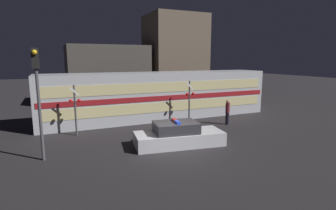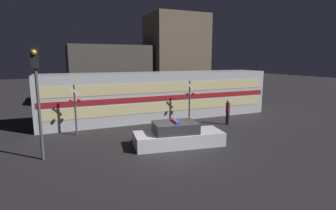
{
  "view_description": "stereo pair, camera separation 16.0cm",
  "coord_description": "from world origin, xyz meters",
  "px_view_note": "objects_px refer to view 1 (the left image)",
  "views": [
    {
      "loc": [
        -5.48,
        -11.4,
        4.71
      ],
      "look_at": [
        1.54,
        4.47,
        1.65
      ],
      "focal_mm": 28.0,
      "sensor_mm": 36.0,
      "label": 1
    },
    {
      "loc": [
        -5.34,
        -11.47,
        4.71
      ],
      "look_at": [
        1.54,
        4.47,
        1.65
      ],
      "focal_mm": 28.0,
      "sensor_mm": 36.0,
      "label": 2
    }
  ],
  "objects_px": {
    "train": "(160,95)",
    "crossing_signal_near": "(190,99)",
    "police_car": "(178,136)",
    "traffic_light_corner": "(37,85)",
    "pedestrian": "(227,112)"
  },
  "relations": [
    {
      "from": "train",
      "to": "crossing_signal_near",
      "type": "distance_m",
      "value": 2.89
    },
    {
      "from": "train",
      "to": "pedestrian",
      "type": "relative_size",
      "value": 9.99
    },
    {
      "from": "train",
      "to": "crossing_signal_near",
      "type": "bearing_deg",
      "value": -64.7
    },
    {
      "from": "police_car",
      "to": "traffic_light_corner",
      "type": "relative_size",
      "value": 0.98
    },
    {
      "from": "crossing_signal_near",
      "to": "police_car",
      "type": "bearing_deg",
      "value": -125.32
    },
    {
      "from": "pedestrian",
      "to": "train",
      "type": "bearing_deg",
      "value": 132.25
    },
    {
      "from": "police_car",
      "to": "traffic_light_corner",
      "type": "height_order",
      "value": "traffic_light_corner"
    },
    {
      "from": "train",
      "to": "police_car",
      "type": "relative_size",
      "value": 3.6
    },
    {
      "from": "police_car",
      "to": "traffic_light_corner",
      "type": "distance_m",
      "value": 7.44
    },
    {
      "from": "pedestrian",
      "to": "police_car",
      "type": "bearing_deg",
      "value": -152.59
    },
    {
      "from": "pedestrian",
      "to": "traffic_light_corner",
      "type": "xyz_separation_m",
      "value": [
        -12.09,
        -2.15,
        2.62
      ]
    },
    {
      "from": "train",
      "to": "pedestrian",
      "type": "xyz_separation_m",
      "value": [
        3.62,
        -3.99,
        -0.9
      ]
    },
    {
      "from": "police_car",
      "to": "crossing_signal_near",
      "type": "height_order",
      "value": "crossing_signal_near"
    },
    {
      "from": "train",
      "to": "traffic_light_corner",
      "type": "distance_m",
      "value": 10.6
    },
    {
      "from": "crossing_signal_near",
      "to": "traffic_light_corner",
      "type": "xyz_separation_m",
      "value": [
        -9.7,
        -3.52,
        1.73
      ]
    }
  ]
}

